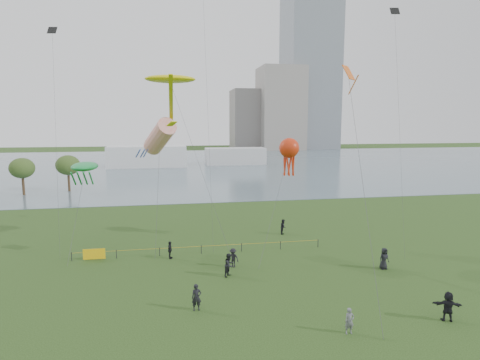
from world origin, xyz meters
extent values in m
plane|color=#1C3511|center=(0.00, 0.00, 0.00)|extent=(400.00, 400.00, 0.00)
cube|color=slate|center=(0.00, 100.00, 0.02)|extent=(400.00, 120.00, 0.08)
cube|color=slate|center=(62.00, 168.00, 60.00)|extent=(24.00, 24.00, 120.00)
cube|color=gray|center=(46.00, 162.00, 19.00)|extent=(20.00, 20.00, 38.00)
cube|color=slate|center=(32.00, 168.00, 14.00)|extent=(16.00, 18.00, 28.00)
cube|color=silver|center=(-12.00, 95.00, 3.00)|extent=(22.00, 8.00, 6.00)
cube|color=silver|center=(14.00, 98.00, 2.50)|extent=(18.00, 7.00, 5.00)
cylinder|color=#3C2B1B|center=(-24.21, 55.37, 1.52)|extent=(0.44, 0.44, 3.04)
ellipsoid|color=#3E5722|center=(-24.21, 55.37, 4.92)|extent=(4.32, 4.32, 3.64)
cylinder|color=#3C2B1B|center=(-31.18, 52.72, 1.48)|extent=(0.44, 0.44, 2.96)
ellipsoid|color=#3E5722|center=(-31.18, 52.72, 4.80)|extent=(4.21, 4.21, 3.55)
cylinder|color=black|center=(-14.88, 15.49, 0.42)|extent=(0.07, 0.07, 0.85)
cylinder|color=black|center=(-10.88, 15.49, 0.42)|extent=(0.07, 0.07, 0.85)
cylinder|color=black|center=(-6.88, 15.49, 0.42)|extent=(0.07, 0.07, 0.85)
cylinder|color=black|center=(-2.88, 15.49, 0.42)|extent=(0.07, 0.07, 0.85)
cylinder|color=black|center=(1.12, 15.49, 0.42)|extent=(0.07, 0.07, 0.85)
cylinder|color=black|center=(5.12, 15.49, 0.42)|extent=(0.07, 0.07, 0.85)
cylinder|color=black|center=(9.12, 15.49, 0.42)|extent=(0.07, 0.07, 0.85)
cylinder|color=gold|center=(-2.88, 15.49, 0.75)|extent=(24.00, 0.03, 0.03)
cube|color=yellow|center=(-12.88, 15.49, 0.55)|extent=(2.00, 0.04, 1.00)
imported|color=slate|center=(4.80, -1.05, 0.81)|extent=(0.59, 0.39, 1.62)
imported|color=black|center=(-1.04, 9.31, 0.98)|extent=(1.18, 1.20, 1.95)
imported|color=black|center=(-0.39, 11.32, 0.86)|extent=(1.27, 1.19, 1.73)
imported|color=black|center=(-5.89, 14.59, 0.84)|extent=(0.60, 1.04, 1.67)
imported|color=black|center=(12.54, 8.61, 0.95)|extent=(1.02, 0.76, 1.90)
imported|color=black|center=(11.76, -0.64, 0.98)|extent=(1.90, 1.19, 1.95)
imported|color=black|center=(-4.13, 3.62, 0.92)|extent=(0.70, 0.49, 1.85)
imported|color=black|center=(6.95, 20.81, 0.87)|extent=(0.95, 1.04, 1.73)
cylinder|color=#3F3F42|center=(-2.82, 16.28, 8.56)|extent=(5.29, 7.97, 17.13)
ellipsoid|color=#D6CD0B|center=(-5.45, 20.25, 17.12)|extent=(5.17, 3.23, 0.81)
cube|color=#D6CD0B|center=(-5.45, 16.05, 14.72)|extent=(0.36, 6.98, 4.09)
cube|color=#D6CD0B|center=(-5.45, 12.25, 12.62)|extent=(0.95, 0.95, 0.42)
cylinder|color=#3F3F42|center=(-6.97, 17.21, 5.64)|extent=(0.66, 4.74, 11.30)
cylinder|color=red|center=(-6.65, 19.56, 11.29)|extent=(3.84, 5.25, 3.95)
cylinder|color=#1738A6|center=(-8.05, 18.36, 9.69)|extent=(0.60, 1.13, 0.88)
cylinder|color=#1738A6|center=(-8.33, 18.74, 9.69)|extent=(0.60, 1.13, 0.88)
cylinder|color=#1738A6|center=(-8.77, 18.60, 9.69)|extent=(0.60, 1.13, 0.88)
cylinder|color=#1738A6|center=(-8.77, 18.13, 9.69)|extent=(0.60, 1.13, 0.88)
cylinder|color=#1738A6|center=(-8.33, 17.98, 9.69)|extent=(0.60, 1.13, 0.88)
cylinder|color=#3F3F42|center=(-14.58, 17.14, 4.15)|extent=(0.79, 6.02, 8.32)
ellipsoid|color=#198D3E|center=(-14.20, 20.14, 8.30)|extent=(2.54, 4.58, 0.89)
cylinder|color=#198D3E|center=(-15.00, 18.54, 7.30)|extent=(0.16, 1.79, 1.54)
cylinder|color=#198D3E|center=(-14.45, 18.54, 7.30)|extent=(0.16, 1.79, 1.54)
cylinder|color=#198D3E|center=(-13.90, 18.54, 7.30)|extent=(0.16, 1.79, 1.54)
cylinder|color=#198D3E|center=(-13.35, 18.54, 7.30)|extent=(0.16, 1.79, 1.54)
cylinder|color=#3F3F42|center=(4.19, 14.27, 5.04)|extent=(4.92, 7.57, 10.09)
sphere|color=red|center=(6.64, 18.04, 10.07)|extent=(2.10, 2.10, 2.10)
cylinder|color=red|center=(7.14, 18.04, 8.47)|extent=(0.18, 0.54, 2.60)
cylinder|color=red|center=(6.89, 18.47, 8.47)|extent=(0.49, 0.36, 2.61)
cylinder|color=red|center=(6.39, 18.47, 8.47)|extent=(0.49, 0.36, 2.61)
cylinder|color=red|center=(6.14, 18.04, 8.47)|extent=(0.18, 0.54, 2.60)
cylinder|color=red|center=(6.39, 17.60, 8.47)|extent=(0.49, 0.36, 2.61)
cylinder|color=red|center=(6.89, 17.60, 8.47)|extent=(0.49, 0.36, 2.61)
cylinder|color=#3F3F42|center=(7.27, 2.66, 8.26)|extent=(1.58, 9.52, 16.54)
cube|color=orange|center=(8.05, 7.41, 16.53)|extent=(1.37, 1.37, 1.12)
cylinder|color=orange|center=(8.05, 6.51, 15.53)|extent=(0.08, 1.58, 1.35)
cube|color=black|center=(-17.14, 22.71, 22.00)|extent=(1.04, 1.00, 0.76)
cube|color=black|center=(16.83, 16.35, 23.76)|extent=(0.93, 0.60, 0.76)
camera|label=1|loc=(-5.69, -22.34, 12.74)|focal=30.00mm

